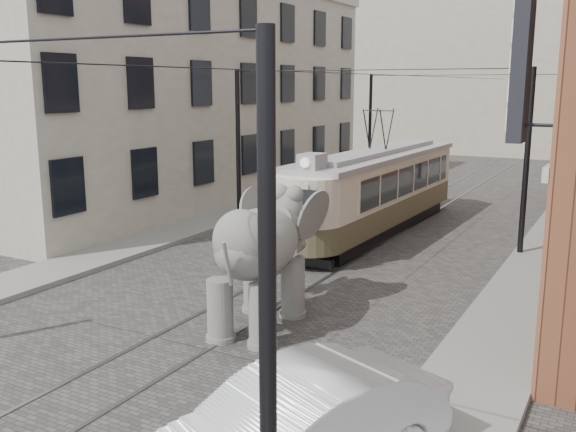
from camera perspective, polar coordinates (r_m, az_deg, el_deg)
The scene contains 9 objects.
ground at distance 18.06m, azimuth 0.18°, elevation -5.94°, with size 120.00×120.00×0.00m, color #474442.
tram_rails at distance 18.06m, azimuth 0.18°, elevation -5.90°, with size 1.54×80.00×0.02m, color slate, non-canonical shape.
sidewalk_right at distance 16.21m, azimuth 19.36°, elevation -8.44°, with size 2.00×60.00×0.15m, color slate.
sidewalk_left at distance 21.79m, azimuth -15.03°, elevation -3.05°, with size 2.00×60.00×0.15m, color slate.
stucco_building at distance 31.64m, azimuth -8.83°, elevation 10.70°, with size 7.00×24.00×10.00m, color gray.
distant_block at distance 55.75m, azimuth 20.79°, elevation 12.53°, with size 28.00×10.00×14.00m, color gray.
catenary at distance 21.95m, azimuth 6.01°, elevation 5.17°, with size 11.00×30.20×6.00m, color black, non-canonical shape.
tram at distance 24.00m, azimuth 7.96°, elevation 3.95°, with size 2.38×11.51×4.57m, color beige, non-canonical shape.
elephant at distance 14.39m, azimuth -2.70°, elevation -4.22°, with size 2.75×5.00×3.06m, color #5F5D58, non-canonical shape.
Camera 1 is at (8.24, -15.12, 5.47)m, focal length 39.84 mm.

